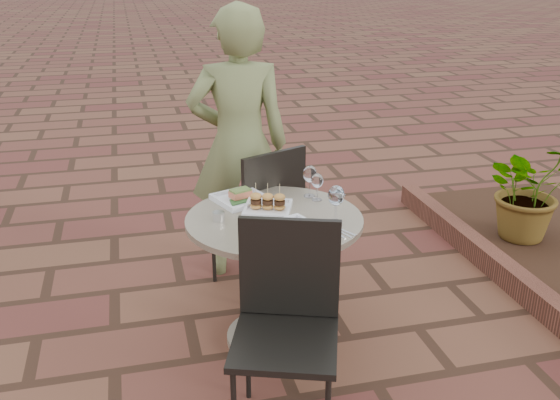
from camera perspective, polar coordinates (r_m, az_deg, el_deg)
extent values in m
plane|color=brown|center=(3.43, -0.48, -13.42)|extent=(60.00, 60.00, 0.00)
cylinder|color=gray|center=(3.49, -0.49, -12.34)|extent=(0.52, 0.52, 0.04)
cylinder|color=gray|center=(3.32, -0.51, -7.61)|extent=(0.08, 0.08, 0.70)
cylinder|color=tan|center=(3.16, -0.53, -1.82)|extent=(0.90, 0.90, 0.03)
cube|color=black|center=(3.84, -2.31, -1.77)|extent=(0.58, 0.58, 0.03)
cube|color=black|center=(3.59, -0.51, 0.89)|extent=(0.41, 0.21, 0.46)
cylinder|color=black|center=(4.17, -1.67, -3.22)|extent=(0.02, 0.02, 0.44)
cylinder|color=black|center=(3.98, -6.09, -4.61)|extent=(0.02, 0.02, 0.44)
cylinder|color=black|center=(3.90, 1.65, -5.07)|extent=(0.02, 0.02, 0.44)
cylinder|color=black|center=(3.70, -2.94, -6.69)|extent=(0.02, 0.02, 0.44)
cube|color=black|center=(2.69, 0.45, -12.89)|extent=(0.56, 0.56, 0.03)
cube|color=black|center=(2.73, 0.86, -6.18)|extent=(0.42, 0.18, 0.46)
cylinder|color=black|center=(2.99, -2.95, -14.25)|extent=(0.02, 0.02, 0.44)
cylinder|color=black|center=(2.97, 4.58, -14.66)|extent=(0.02, 0.02, 0.44)
imported|color=olive|center=(3.89, -3.78, 4.99)|extent=(0.67, 0.48, 1.72)
cube|color=white|center=(3.36, -3.63, -0.02)|extent=(0.32, 0.32, 0.01)
cube|color=#DC714D|center=(3.35, -3.64, 0.55)|extent=(0.13, 0.11, 0.04)
cube|color=#55692F|center=(3.34, -3.65, 0.91)|extent=(0.12, 0.10, 0.01)
cube|color=white|center=(3.22, -1.12, -0.93)|extent=(0.30, 0.30, 0.01)
cube|color=white|center=(2.96, 1.05, -3.01)|extent=(0.34, 0.34, 0.01)
ellipsoid|color=pink|center=(2.89, 0.57, -3.31)|extent=(0.05, 0.04, 0.02)
cylinder|color=white|center=(3.10, 5.08, -2.00)|extent=(0.07, 0.07, 0.00)
cylinder|color=white|center=(3.09, 5.11, -1.23)|extent=(0.01, 0.01, 0.09)
ellipsoid|color=white|center=(3.05, 5.17, 0.40)|extent=(0.08, 0.08, 0.10)
cylinder|color=white|center=(3.05, 5.16, 0.30)|extent=(0.06, 0.06, 0.05)
cylinder|color=white|center=(3.43, 2.71, 0.38)|extent=(0.06, 0.06, 0.00)
cylinder|color=white|center=(3.41, 2.72, 1.02)|extent=(0.01, 0.01, 0.08)
ellipsoid|color=white|center=(3.38, 2.75, 2.39)|extent=(0.08, 0.08, 0.09)
cylinder|color=white|center=(3.38, 3.39, 0.04)|extent=(0.05, 0.05, 0.00)
cylinder|color=white|center=(3.36, 3.40, 0.60)|extent=(0.01, 0.01, 0.07)
ellipsoid|color=white|center=(3.34, 3.43, 1.77)|extent=(0.06, 0.06, 0.08)
cylinder|color=silver|center=(3.12, -5.63, -1.49)|extent=(0.08, 0.08, 0.05)
cube|color=brown|center=(4.23, 20.23, -6.50)|extent=(0.12, 3.00, 0.15)
imported|color=#33662D|center=(4.73, 21.89, 0.90)|extent=(0.69, 0.61, 0.73)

